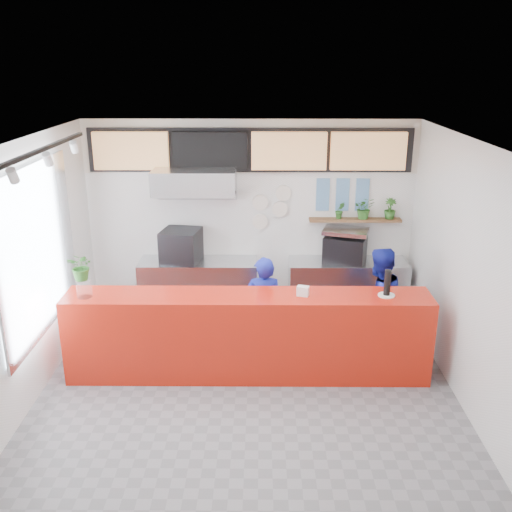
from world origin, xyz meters
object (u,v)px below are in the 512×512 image
at_px(panini_oven, 181,246).
at_px(espresso_machine, 345,249).
at_px(service_counter, 248,335).
at_px(staff_right, 377,303).
at_px(pepper_mill, 387,283).
at_px(staff_center, 263,308).

distance_m(panini_oven, espresso_machine, 2.49).
bearing_deg(panini_oven, service_counter, -49.42).
height_order(service_counter, espresso_machine, espresso_machine).
relative_size(staff_right, pepper_mill, 4.81).
xyz_separation_m(staff_right, pepper_mill, (-0.02, -0.55, 0.51)).
xyz_separation_m(service_counter, staff_center, (0.20, 0.46, 0.16)).
distance_m(service_counter, staff_right, 1.80).
xyz_separation_m(espresso_machine, staff_center, (-1.24, -1.34, -0.38)).
bearing_deg(staff_right, panini_oven, -53.70).
distance_m(service_counter, espresso_machine, 2.37).
relative_size(service_counter, espresso_machine, 7.40).
distance_m(panini_oven, staff_right, 3.06).
height_order(staff_center, staff_right, staff_right).
xyz_separation_m(service_counter, pepper_mill, (1.69, -0.01, 0.72)).
relative_size(staff_center, pepper_mill, 4.49).
bearing_deg(service_counter, panini_oven, 120.23).
xyz_separation_m(staff_center, staff_right, (1.51, 0.07, 0.05)).
relative_size(espresso_machine, staff_right, 0.40).
height_order(staff_center, pepper_mill, pepper_mill).
bearing_deg(espresso_machine, pepper_mill, -63.30).
relative_size(service_counter, panini_oven, 8.23).
distance_m(staff_center, pepper_mill, 1.66).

